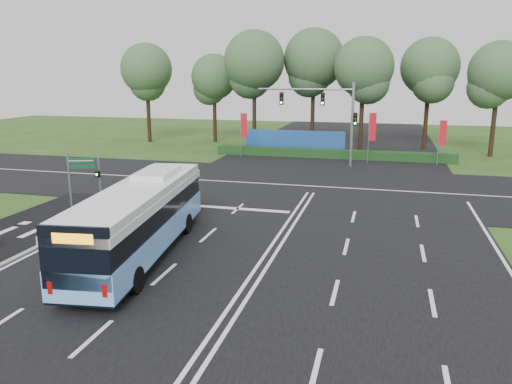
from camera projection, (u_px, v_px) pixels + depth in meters
The scene contains 15 objects.
ground at pixel (275, 241), 23.31m from camera, with size 120.00×120.00×0.00m, color #284A18.
road_main at pixel (275, 241), 23.30m from camera, with size 20.00×120.00×0.04m, color black.
road_cross at pixel (312, 186), 34.60m from camera, with size 120.00×14.00×0.05m, color black.
bike_path at pixel (3, 239), 23.53m from camera, with size 5.00×18.00×0.06m, color black.
kerb_strip at pixel (47, 243), 22.94m from camera, with size 0.25×18.00×0.12m, color gray.
city_bus at pixel (140, 219), 21.06m from camera, with size 3.82×11.72×3.30m.
pedestrian_signal at pixel (99, 181), 28.31m from camera, with size 0.28×0.40×3.11m.
street_sign at pixel (75, 174), 26.88m from camera, with size 1.39×0.57×3.76m.
banner_flag_left at pixel (243, 128), 46.36m from camera, with size 0.62×0.14×4.19m.
banner_flag_mid at pixel (372, 130), 43.01m from camera, with size 0.62×0.31×4.48m.
banner_flag_right at pixel (442, 136), 41.68m from camera, with size 0.58×0.17×3.97m.
traffic_light_gantry at pixel (331, 111), 41.49m from camera, with size 8.41×0.28×7.00m.
hedge at pixel (332, 154), 46.29m from camera, with size 22.00×1.20×0.80m, color #123416.
blue_hoarding at pixel (294, 142), 49.46m from camera, with size 10.00×0.30×2.20m, color #1A4990.
eucalyptus_row at pixel (311, 66), 51.40m from camera, with size 41.68×9.32×12.38m.
Camera 1 is at (4.72, -21.65, 7.63)m, focal length 35.00 mm.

